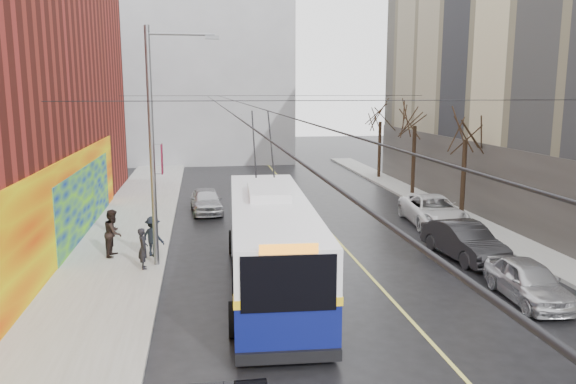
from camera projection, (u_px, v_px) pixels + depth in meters
name	position (u px, v px, depth m)	size (l,w,h in m)	color
sidewalk_left	(118.00, 253.00, 23.18)	(4.00, 60.00, 0.15)	gray
sidewalk_right	(501.00, 237.00, 25.76)	(2.00, 60.00, 0.15)	gray
lane_line	(331.00, 234.00, 26.58)	(0.12, 50.00, 0.01)	#BFB74C
building_far	(183.00, 66.00, 53.96)	(20.50, 12.10, 18.00)	gray
streetlight_pole	(156.00, 142.00, 20.67)	(2.65, 0.60, 9.00)	slate
catenary_wires	(243.00, 101.00, 25.60)	(18.00, 60.00, 0.22)	black
tree_near	(466.00, 125.00, 28.78)	(3.20, 3.20, 6.40)	black
tree_mid	(415.00, 114.00, 35.53)	(3.20, 3.20, 6.68)	black
tree_far	(381.00, 111.00, 42.36)	(3.20, 3.20, 6.57)	black
pigeons_flying	(264.00, 84.00, 20.17)	(2.91, 2.19, 2.93)	slate
trolleybus	(271.00, 241.00, 19.28)	(3.37, 12.44, 5.84)	#0A104F
parked_car_a	(529.00, 281.00, 18.04)	(1.58, 3.92, 1.34)	#B3B4B8
parked_car_b	(464.00, 241.00, 22.60)	(1.55, 4.46, 1.47)	#252527
parked_car_c	(433.00, 211.00, 28.31)	(2.42, 5.24, 1.46)	white
following_car	(206.00, 201.00, 31.10)	(1.62, 4.04, 1.38)	#A8A8AC
pedestrian_a	(143.00, 248.00, 20.84)	(0.56, 0.37, 1.55)	black
pedestrian_b	(113.00, 233.00, 22.43)	(0.92, 0.72, 1.90)	black
pedestrian_c	(153.00, 236.00, 22.40)	(1.05, 0.60, 1.62)	black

